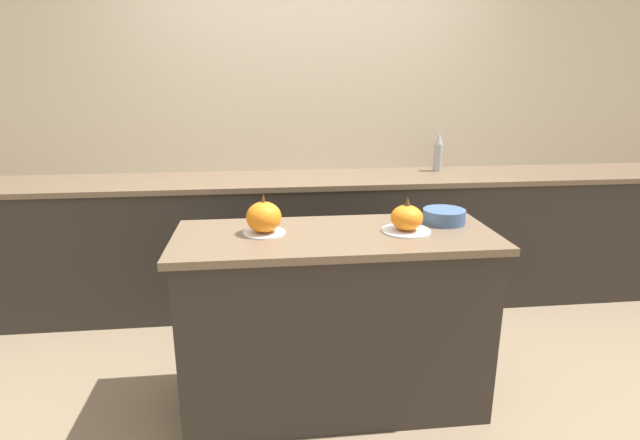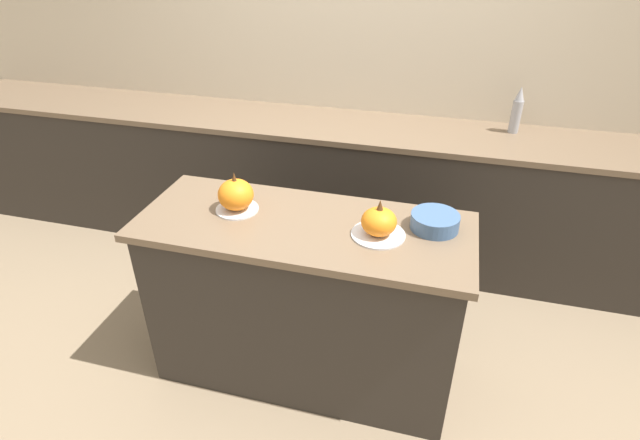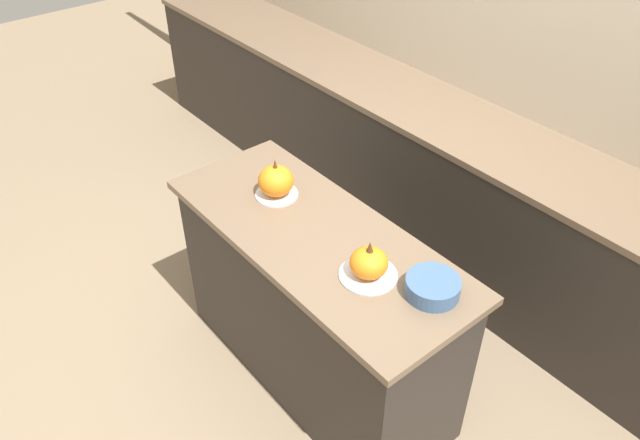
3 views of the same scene
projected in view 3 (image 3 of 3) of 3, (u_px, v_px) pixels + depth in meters
ground_plane at (317, 369)px, 3.18m from camera, size 12.00×12.00×0.00m
wall_back at (545, 61)px, 3.16m from camera, size 8.00×0.06×2.50m
kitchen_island at (316, 307)px, 2.90m from camera, size 1.49×0.60×0.90m
back_counter at (479, 209)px, 3.48m from camera, size 6.00×0.60×0.93m
pumpkin_cake_left at (276, 182)px, 2.80m from camera, size 0.20×0.20×0.19m
pumpkin_cake_right at (369, 264)px, 2.39m from camera, size 0.23×0.23×0.17m
mixing_bowl at (433, 287)px, 2.32m from camera, size 0.21×0.21×0.07m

